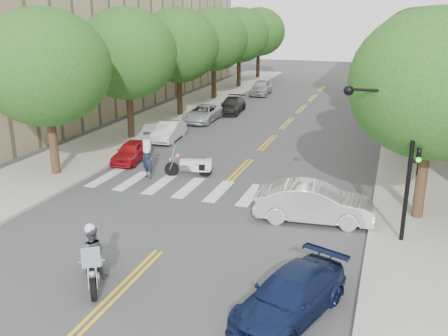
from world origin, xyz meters
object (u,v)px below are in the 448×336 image
at_px(sedan_blue, 290,296).
at_px(convertible, 314,203).
at_px(motorcycle_police, 92,257).
at_px(motorcycle_parked, 193,166).
at_px(officer_standing, 148,160).

bearing_deg(sedan_blue, convertible, 113.40).
bearing_deg(sedan_blue, motorcycle_police, -158.06).
xyz_separation_m(motorcycle_police, motorcycle_parked, (-1.04, 10.78, -0.36)).
height_order(officer_standing, sedan_blue, officer_standing).
bearing_deg(convertible, sedan_blue, 177.28).
height_order(convertible, sedan_blue, convertible).
bearing_deg(motorcycle_police, officer_standing, -104.65).
bearing_deg(motorcycle_parked, convertible, -135.54).
xyz_separation_m(motorcycle_parked, sedan_blue, (7.26, -10.54, 0.08)).
bearing_deg(officer_standing, sedan_blue, -24.26).
xyz_separation_m(convertible, sedan_blue, (0.44, -6.84, -0.15)).
height_order(officer_standing, convertible, officer_standing).
relative_size(convertible, sedan_blue, 1.09).
bearing_deg(officer_standing, motorcycle_parked, 47.14).
bearing_deg(motorcycle_police, sedan_blue, 150.00).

